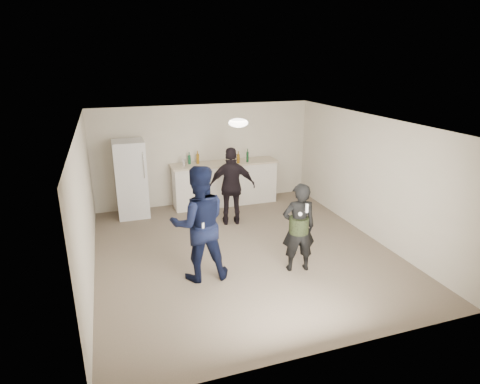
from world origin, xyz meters
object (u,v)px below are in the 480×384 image
object	(u,v)px
shaker	(184,162)
spectator	(232,186)
man	(199,224)
woman	(299,228)
counter	(225,184)
fridge	(131,179)

from	to	relation	value
shaker	spectator	xyz separation A→B (m)	(0.81, -1.29, -0.30)
man	woman	size ratio (longest dim) A/B	1.23
man	woman	bearing A→B (deg)	174.52
man	spectator	xyz separation A→B (m)	(1.21, 2.06, -0.11)
shaker	counter	bearing A→B (deg)	-0.57
counter	spectator	world-z (taller)	spectator
counter	woman	bearing A→B (deg)	-86.01
counter	shaker	distance (m)	1.22
fridge	woman	size ratio (longest dim) A/B	1.12
fridge	woman	xyz separation A→B (m)	(2.55, -3.56, -0.10)
woman	spectator	bearing A→B (deg)	-68.73
man	woman	xyz separation A→B (m)	(1.68, -0.29, -0.19)
counter	fridge	bearing A→B (deg)	-178.25
shaker	fridge	bearing A→B (deg)	-176.37
counter	fridge	distance (m)	2.32
fridge	woman	world-z (taller)	fridge
shaker	man	size ratio (longest dim) A/B	0.09
woman	spectator	distance (m)	2.40
fridge	shaker	size ratio (longest dim) A/B	10.59
fridge	shaker	bearing A→B (deg)	3.63
shaker	man	xyz separation A→B (m)	(-0.40, -3.35, -0.19)
shaker	woman	bearing A→B (deg)	-70.61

